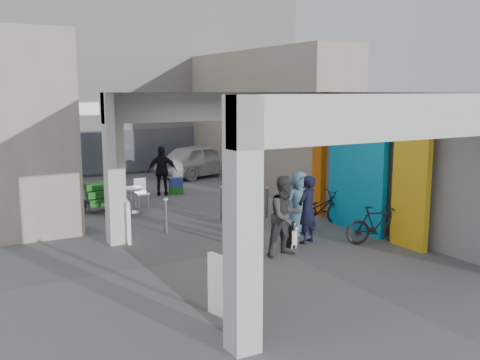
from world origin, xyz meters
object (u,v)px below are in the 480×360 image
produce_stand (105,200)px  man_with_dog (307,210)px  man_elderly (299,203)px  border_collie (291,236)px  white_van (201,160)px  cafe_set (124,201)px  bicycle_front (320,209)px  bicycle_rear (377,225)px  man_crates (162,171)px  man_back_turned (286,216)px

produce_stand → man_with_dog: bearing=-41.6°
man_elderly → border_collie: bearing=-136.4°
man_with_dog → white_van: bearing=-123.8°
cafe_set → border_collie: bearing=-67.9°
border_collie → bicycle_front: 2.16m
man_with_dog → bicycle_front: (1.24, 1.12, -0.34)m
bicycle_front → bicycle_rear: 1.96m
cafe_set → border_collie: (2.21, -5.45, -0.06)m
man_crates → bicycle_rear: size_ratio=1.13×
cafe_set → border_collie: size_ratio=2.33×
bicycle_front → bicycle_rear: size_ratio=1.17×
man_with_dog → man_crates: size_ratio=0.95×
produce_stand → bicycle_rear: bearing=-35.9°
produce_stand → man_with_dog: size_ratio=0.78×
white_van → man_back_turned: bearing=149.9°
produce_stand → man_with_dog: man_with_dog is taller
cafe_set → man_elderly: man_elderly is taller
bicycle_rear → white_van: (0.64, 11.00, 0.23)m
cafe_set → bicycle_front: bearing=-46.7°
man_with_dog → bicycle_front: 1.70m
produce_stand → border_collie: (2.71, -5.76, -0.08)m
border_collie → man_with_dog: man_with_dog is taller
man_with_dog → man_back_turned: size_ratio=0.92×
man_with_dog → man_elderly: man_with_dog is taller
produce_stand → man_crates: size_ratio=0.74×
cafe_set → man_elderly: 5.52m
man_crates → bicycle_rear: 8.22m
border_collie → man_crates: 7.20m
bicycle_front → white_van: white_van is taller
man_crates → white_van: bearing=-110.7°
man_back_turned → man_crates: size_ratio=1.04×
produce_stand → man_crates: man_crates is taller
man_back_turned → man_crates: man_back_turned is taller
white_van → bicycle_front: bearing=160.6°
bicycle_rear → man_elderly: bearing=52.5°
border_collie → bicycle_front: bicycle_front is taller
man_back_turned → white_van: bearing=70.6°
bicycle_rear → produce_stand: bearing=53.9°
produce_stand → man_crates: 2.80m
man_back_turned → man_elderly: man_back_turned is taller
man_with_dog → white_van: size_ratio=0.40×
cafe_set → bicycle_rear: bicycle_rear is taller
bicycle_front → produce_stand: bearing=34.1°
cafe_set → produce_stand: bearing=147.5°
man_elderly → man_crates: bearing=97.9°
cafe_set → border_collie: cafe_set is taller
man_back_turned → bicycle_rear: size_ratio=1.17×
cafe_set → man_crates: (1.87, 1.72, 0.53)m
produce_stand → white_van: white_van is taller
man_elderly → bicycle_front: 1.05m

